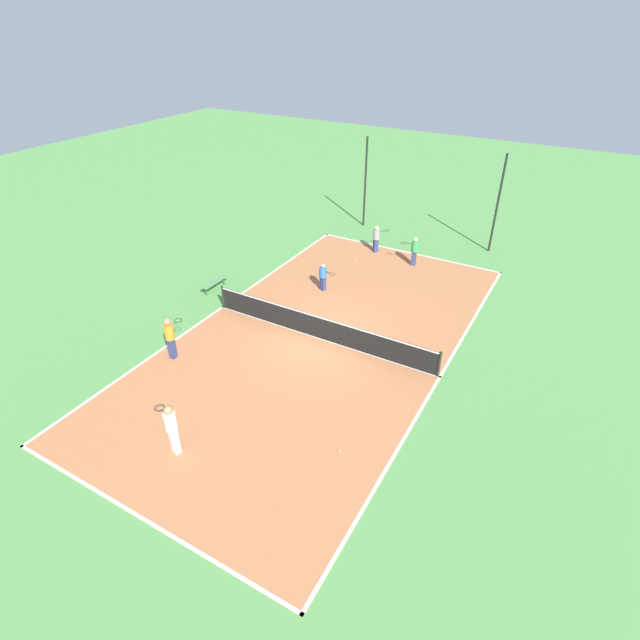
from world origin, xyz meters
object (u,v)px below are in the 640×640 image
at_px(tennis_net, 320,327).
at_px(player_center_orange, 170,335).
at_px(player_near_blue, 323,275).
at_px(player_far_green, 414,250).
at_px(tennis_ball_near_net, 355,261).
at_px(fence_post_back_right, 497,205).
at_px(bench, 215,282).
at_px(tennis_ball_far_baseline, 339,451).
at_px(fence_post_back_left, 365,183).
at_px(player_far_white, 171,426).
at_px(player_baseline_gray, 376,237).

relative_size(tennis_net, player_center_orange, 5.74).
height_order(player_near_blue, player_far_green, player_far_green).
xyz_separation_m(tennis_ball_near_net, fence_post_back_right, (5.80, 4.95, 2.59)).
height_order(bench, tennis_ball_far_baseline, bench).
bearing_deg(player_far_green, tennis_ball_far_baseline, 86.44).
xyz_separation_m(player_far_green, fence_post_back_right, (3.01, 3.82, 1.76)).
xyz_separation_m(fence_post_back_left, fence_post_back_right, (7.70, 0.00, 0.00)).
xyz_separation_m(player_far_green, player_far_white, (-1.61, -15.82, 0.19)).
bearing_deg(tennis_ball_far_baseline, fence_post_back_right, 89.02).
bearing_deg(tennis_ball_far_baseline, player_far_white, -150.57).
distance_m(bench, tennis_ball_near_net, 7.56).
bearing_deg(fence_post_back_right, player_center_orange, -116.75).
relative_size(player_far_green, tennis_ball_far_baseline, 22.42).
xyz_separation_m(bench, player_far_green, (7.26, 7.21, 0.50)).
bearing_deg(player_far_green, fence_post_back_right, -143.20).
bearing_deg(bench, player_baseline_gray, -32.17).
relative_size(bench, player_baseline_gray, 1.06).
bearing_deg(player_center_orange, player_far_white, -142.76).
bearing_deg(player_far_white, player_center_orange, -29.20).
distance_m(player_far_green, player_baseline_gray, 2.45).
height_order(player_near_blue, fence_post_back_right, fence_post_back_right).
bearing_deg(fence_post_back_right, fence_post_back_left, 180.00).
relative_size(player_center_orange, player_far_green, 1.14).
relative_size(bench, player_far_green, 1.03).
bearing_deg(bench, player_far_green, -45.20).
distance_m(bench, tennis_ball_far_baseline, 11.73).
xyz_separation_m(tennis_net, tennis_ball_far_baseline, (3.56, -5.04, -0.51)).
distance_m(tennis_net, player_center_orange, 5.81).
relative_size(tennis_net, tennis_ball_far_baseline, 147.41).
relative_size(bench, tennis_ball_far_baseline, 23.21).
distance_m(bench, player_center_orange, 5.54).
bearing_deg(player_far_green, player_near_blue, 44.56).
height_order(tennis_net, player_baseline_gray, player_baseline_gray).
height_order(player_baseline_gray, tennis_ball_far_baseline, player_baseline_gray).
xyz_separation_m(player_far_white, player_baseline_gray, (-0.77, 16.37, -0.21)).
bearing_deg(player_center_orange, tennis_ball_near_net, -19.01).
relative_size(tennis_net, player_far_green, 6.57).
bearing_deg(player_far_green, fence_post_back_left, -54.14).
xyz_separation_m(player_near_blue, tennis_ball_far_baseline, (5.47, -8.69, -0.73)).
distance_m(player_baseline_gray, tennis_ball_far_baseline, 14.85).
xyz_separation_m(player_baseline_gray, tennis_ball_far_baseline, (5.10, -13.93, -0.81)).
distance_m(tennis_ball_near_net, tennis_ball_far_baseline, 13.44).
xyz_separation_m(player_far_green, fence_post_back_left, (-4.70, 3.82, 1.76)).
xyz_separation_m(player_far_white, tennis_ball_far_baseline, (4.32, 2.44, -1.02)).
height_order(tennis_net, player_far_green, player_far_green).
distance_m(player_center_orange, fence_post_back_left, 16.18).
distance_m(player_far_white, fence_post_back_left, 19.95).
height_order(player_near_blue, tennis_ball_near_net, player_near_blue).
bearing_deg(bench, player_far_white, -146.73).
bearing_deg(player_center_orange, player_near_blue, -24.49).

